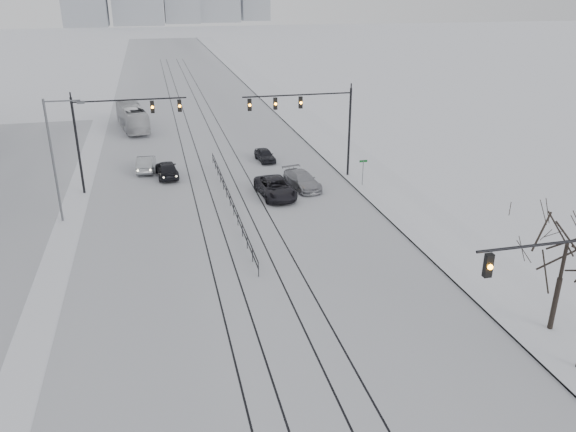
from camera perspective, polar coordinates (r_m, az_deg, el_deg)
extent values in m
cube|color=silver|center=(73.19, -9.23, 9.30)|extent=(22.00, 260.00, 0.02)
cube|color=white|center=(75.35, 1.19, 10.01)|extent=(5.00, 260.00, 0.16)
cube|color=gray|center=(74.79, -0.66, 9.90)|extent=(0.10, 260.00, 0.12)
cube|color=black|center=(53.74, -10.14, 4.53)|extent=(0.10, 180.00, 0.01)
cube|color=black|center=(53.82, -8.66, 4.66)|extent=(0.10, 180.00, 0.01)
cube|color=black|center=(54.06, -6.12, 4.86)|extent=(0.10, 180.00, 0.01)
cube|color=black|center=(54.24, -4.65, 4.98)|extent=(0.10, 180.00, 0.01)
cylinder|color=black|center=(24.50, 24.61, -2.63)|extent=(6.00, 0.12, 0.12)
cube|color=black|center=(23.42, 19.67, -4.75)|extent=(0.32, 0.24, 1.00)
sphere|color=orange|center=(23.31, 19.85, -4.90)|extent=(0.22, 0.22, 0.22)
cylinder|color=black|center=(50.61, 6.24, 8.33)|extent=(0.20, 0.20, 8.00)
cylinder|color=black|center=(48.49, 1.00, 12.20)|extent=(9.50, 0.12, 0.12)
cube|color=black|center=(47.75, -3.93, 11.20)|extent=(0.32, 0.24, 1.00)
sphere|color=orange|center=(47.62, -3.90, 11.17)|extent=(0.22, 0.22, 0.22)
cube|color=black|center=(48.16, -1.30, 11.34)|extent=(0.32, 0.24, 1.00)
sphere|color=orange|center=(48.03, -1.26, 11.31)|extent=(0.22, 0.22, 0.22)
cube|color=black|center=(48.67, 1.28, 11.46)|extent=(0.32, 0.24, 1.00)
sphere|color=orange|center=(48.54, 1.33, 11.43)|extent=(0.22, 0.22, 0.22)
cylinder|color=black|center=(49.14, -20.57, 6.62)|extent=(0.20, 0.20, 8.00)
cylinder|color=black|center=(48.00, -15.75, 11.29)|extent=(9.00, 0.12, 0.12)
cube|color=black|center=(48.14, -10.96, 10.94)|extent=(0.32, 0.24, 1.00)
sphere|color=orange|center=(48.00, -10.95, 10.91)|extent=(0.22, 0.22, 0.22)
cube|color=black|center=(48.09, -13.62, 10.72)|extent=(0.32, 0.24, 1.00)
sphere|color=orange|center=(47.95, -13.61, 10.69)|extent=(0.22, 0.22, 0.22)
cylinder|color=#595B60|center=(43.42, -22.74, 5.06)|extent=(0.16, 0.16, 9.00)
cylinder|color=#595B60|center=(42.29, -21.99, 10.79)|extent=(2.40, 0.10, 0.10)
cube|color=#595B60|center=(42.16, -20.32, 10.78)|extent=(0.50, 0.25, 0.18)
cylinder|color=black|center=(30.99, 25.45, -8.17)|extent=(0.26, 0.26, 3.00)
cylinder|color=black|center=(30.00, 26.15, -4.44)|extent=(0.18, 0.18, 2.50)
cube|color=black|center=(44.21, -5.93, 2.14)|extent=(0.06, 24.00, 0.06)
cube|color=black|center=(44.35, -5.91, 1.66)|extent=(0.06, 24.00, 0.06)
cylinder|color=#595B60|center=(48.77, 7.61, 4.31)|extent=(0.06, 0.06, 2.40)
cube|color=#0C4C19|center=(48.45, 7.67, 5.55)|extent=(0.70, 0.04, 0.18)
imported|color=black|center=(52.13, -12.20, 4.67)|extent=(2.19, 4.62, 1.53)
imported|color=#989C9F|center=(54.45, -14.23, 5.19)|extent=(1.89, 4.48, 1.44)
imported|color=black|center=(46.15, -1.29, 2.88)|extent=(2.94, 5.62, 1.51)
imported|color=#96979D|center=(48.14, 1.44, 3.64)|extent=(2.86, 5.17, 1.42)
imported|color=black|center=(55.89, -2.36, 6.19)|extent=(1.83, 3.74, 1.23)
imported|color=silver|center=(71.36, -15.55, 9.66)|extent=(4.16, 10.86, 2.95)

